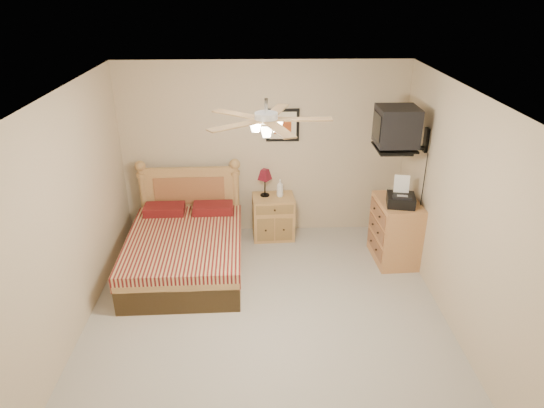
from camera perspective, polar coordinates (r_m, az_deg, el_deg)
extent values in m
plane|color=#A6A196|center=(5.51, -0.60, -13.92)|extent=(4.50, 4.50, 0.00)
cube|color=white|center=(4.39, -0.75, 12.35)|extent=(4.00, 4.50, 0.04)
cube|color=#C8B493|center=(6.90, -1.04, 6.33)|extent=(4.00, 0.04, 2.50)
cube|color=#C8B493|center=(3.01, 0.23, -22.41)|extent=(4.00, 0.04, 2.50)
cube|color=#C8B493|center=(5.19, -23.34, -2.41)|extent=(0.04, 4.50, 2.50)
cube|color=#C8B493|center=(5.25, 21.74, -1.83)|extent=(0.04, 4.50, 2.50)
cube|color=tan|center=(7.03, 0.16, -1.52)|extent=(0.61, 0.47, 0.63)
imported|color=white|center=(6.87, 0.95, 1.89)|extent=(0.10, 0.10, 0.26)
cube|color=black|center=(6.78, 1.26, 9.26)|extent=(0.46, 0.04, 0.46)
cube|color=#BF7542|center=(6.62, 14.30, -3.05)|extent=(0.55, 0.76, 0.86)
imported|color=#C0B495|center=(6.59, 13.60, 1.18)|extent=(0.22, 0.29, 0.03)
imported|color=tan|center=(6.58, 13.79, 1.35)|extent=(0.21, 0.29, 0.02)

